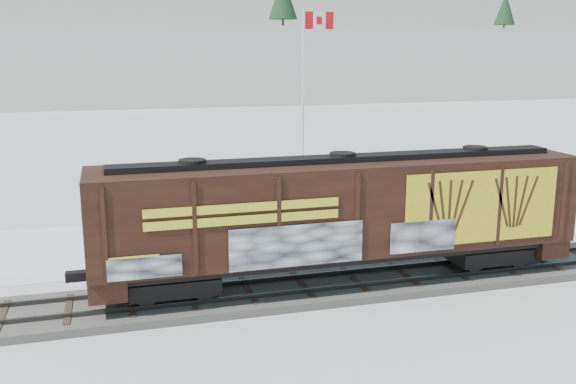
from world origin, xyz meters
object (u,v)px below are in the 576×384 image
object	(u,v)px
flagpole	(305,127)
car_dark	(469,210)
car_silver	(242,226)
car_white	(352,220)
hopper_railcar	(342,211)

from	to	relation	value
flagpole	car_dark	world-z (taller)	flagpole
car_silver	car_dark	distance (m)	11.72
car_silver	car_dark	bearing A→B (deg)	-69.75
flagpole	car_white	size ratio (longest dim) A/B	2.31
hopper_railcar	flagpole	distance (m)	16.40
car_white	car_dark	xyz separation A→B (m)	(6.53, 0.67, -0.16)
car_white	car_dark	distance (m)	6.57
car_silver	car_white	world-z (taller)	car_silver
flagpole	car_silver	bearing A→B (deg)	-121.36
car_silver	car_white	xyz separation A→B (m)	(5.17, -0.17, -0.07)
hopper_railcar	car_dark	bearing A→B (deg)	35.77
car_silver	hopper_railcar	bearing A→B (deg)	-141.82
flagpole	car_dark	bearing A→B (deg)	-57.80
hopper_railcar	car_dark	size ratio (longest dim) A/B	4.12
car_white	hopper_railcar	bearing A→B (deg)	163.46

